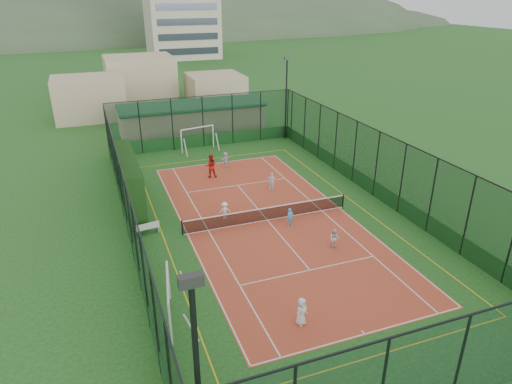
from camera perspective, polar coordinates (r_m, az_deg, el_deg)
ground at (r=30.83m, az=1.43°, el=-3.55°), size 300.00×300.00×0.00m
court_slab at (r=30.82m, az=1.43°, el=-3.54°), size 11.17×23.97×0.01m
tennis_net at (r=30.58m, az=1.44°, el=-2.67°), size 11.67×0.12×1.06m
perimeter_fence at (r=29.75m, az=1.48°, el=0.72°), size 18.12×34.12×5.00m
floodlight_ne at (r=47.09m, az=3.78°, el=11.52°), size 0.60×0.26×8.25m
clubhouse at (r=50.07m, az=-8.02°, el=9.09°), size 15.20×7.20×3.15m
distant_hills at (r=176.22m, az=-17.93°, el=18.26°), size 200.00×60.00×24.00m
hedge_left at (r=33.40m, az=-15.57°, el=1.26°), size 1.26×8.42×3.69m
white_bench at (r=29.85m, az=-13.38°, el=-4.34°), size 1.51×0.59×0.83m
futsal_goal_near at (r=21.97m, az=-10.80°, el=-13.24°), size 3.54×1.52×2.21m
futsal_goal_far at (r=44.43m, az=-7.31°, el=6.60°), size 3.60×1.70×2.23m
child_near_left at (r=21.75m, az=5.69°, el=-14.63°), size 0.82×0.72×1.41m
child_near_mid at (r=29.96m, az=4.28°, el=-3.13°), size 0.47×0.33×1.23m
child_near_right at (r=27.72m, az=9.78°, el=-5.77°), size 0.79×0.74×1.29m
child_far_left at (r=30.79m, az=-3.94°, el=-2.33°), size 0.80×0.47×1.24m
child_far_right at (r=35.02m, az=1.98°, el=1.31°), size 0.94×0.67×1.49m
child_far_back at (r=39.88m, az=-3.82°, el=4.07°), size 1.32×0.97×1.38m
coach at (r=37.70m, az=-5.67°, el=3.28°), size 1.09×0.93×1.96m
tennis_balls at (r=31.56m, az=-2.67°, el=-2.79°), size 2.70×1.53×0.07m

